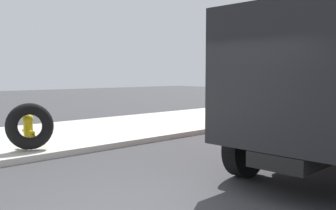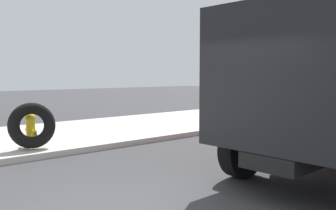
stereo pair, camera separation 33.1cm
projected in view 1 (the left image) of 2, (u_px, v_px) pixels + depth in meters
The scene contains 3 objects.
fire_hydrant at pixel (28, 130), 8.84m from camera, with size 0.25×0.56×0.83m.
loose_tire at pixel (30, 126), 8.62m from camera, with size 1.10×1.10×0.28m, color black.
street_light_pole at pixel (281, 50), 16.60m from camera, with size 0.12×0.12×5.78m, color #595B5E.
Camera 1 is at (-2.64, -3.85, 1.94)m, focal length 39.16 mm.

